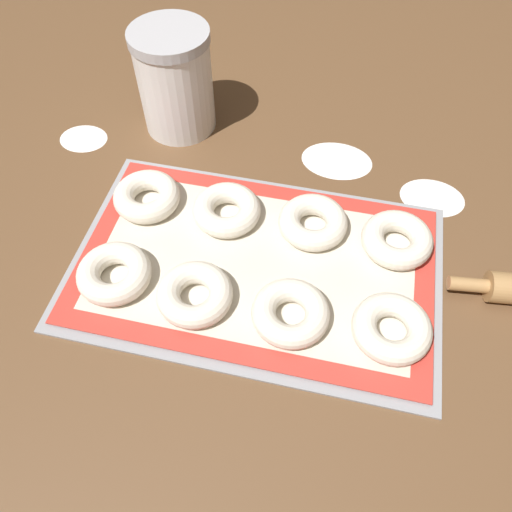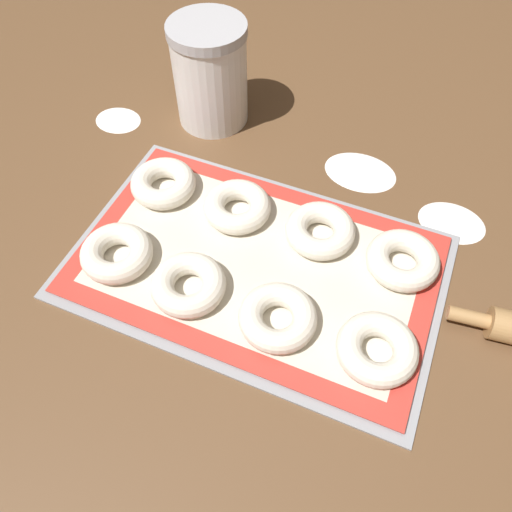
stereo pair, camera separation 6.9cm
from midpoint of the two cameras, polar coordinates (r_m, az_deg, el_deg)
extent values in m
plane|color=brown|center=(0.69, 1.54, -1.06)|extent=(2.80, 2.80, 0.00)
cube|color=#93969B|center=(0.69, 2.86, -1.31)|extent=(0.50, 0.32, 0.01)
cube|color=red|center=(0.68, 2.88, -1.06)|extent=(0.48, 0.30, 0.00)
cube|color=beige|center=(0.68, 2.88, -1.04)|extent=(0.43, 0.24, 0.00)
torus|color=silver|center=(0.69, -12.91, 0.13)|extent=(0.10, 0.10, 0.03)
torus|color=silver|center=(0.64, -4.73, -3.49)|extent=(0.10, 0.10, 0.03)
torus|color=silver|center=(0.62, 5.70, -7.24)|extent=(0.10, 0.10, 0.03)
torus|color=silver|center=(0.62, 16.81, -10.40)|extent=(0.10, 0.10, 0.03)
torus|color=silver|center=(0.76, -8.00, 8.06)|extent=(0.10, 0.10, 0.03)
torus|color=silver|center=(0.72, 0.57, 5.48)|extent=(0.10, 0.10, 0.03)
torus|color=silver|center=(0.70, 10.14, 2.70)|extent=(0.10, 0.10, 0.03)
torus|color=silver|center=(0.70, 19.14, -0.65)|extent=(0.10, 0.10, 0.03)
cylinder|color=white|center=(0.86, -2.81, 19.45)|extent=(0.12, 0.12, 0.15)
cylinder|color=#B2B2B7|center=(0.82, -3.07, 24.33)|extent=(0.12, 0.12, 0.02)
cylinder|color=#AD7F4C|center=(0.69, 25.77, -6.52)|extent=(0.05, 0.02, 0.02)
ellipsoid|color=white|center=(0.92, -13.40, 14.80)|extent=(0.08, 0.07, 0.00)
ellipsoid|color=white|center=(0.80, 23.80, 3.40)|extent=(0.10, 0.08, 0.00)
ellipsoid|color=white|center=(0.83, 14.20, 9.19)|extent=(0.12, 0.09, 0.00)
camera|label=1|loc=(0.03, -87.04, 4.12)|focal=35.00mm
camera|label=2|loc=(0.03, 92.96, -4.12)|focal=35.00mm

